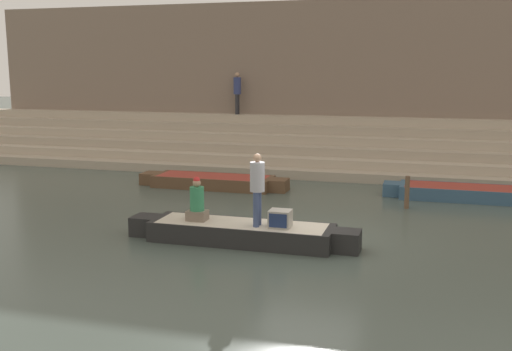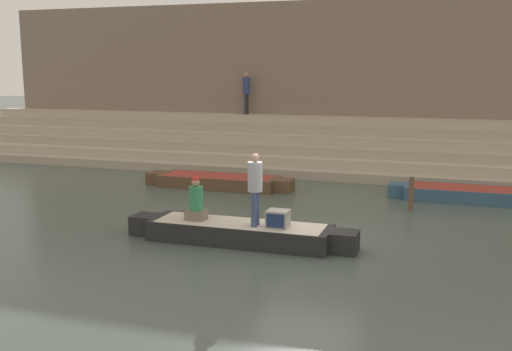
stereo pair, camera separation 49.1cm
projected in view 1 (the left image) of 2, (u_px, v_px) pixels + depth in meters
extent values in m
plane|color=#47544C|center=(307.00, 239.00, 14.05)|extent=(120.00, 120.00, 0.00)
cube|color=tan|center=(356.00, 169.00, 22.91)|extent=(36.00, 4.19, 0.34)
cube|color=#B2A28D|center=(357.00, 159.00, 23.18)|extent=(36.00, 3.49, 0.34)
cube|color=tan|center=(359.00, 149.00, 23.45)|extent=(36.00, 2.79, 0.34)
cube|color=#B2A28D|center=(360.00, 140.00, 23.72)|extent=(36.00, 2.09, 0.34)
cube|color=tan|center=(361.00, 130.00, 24.00)|extent=(36.00, 1.40, 0.34)
cube|color=#B2A28D|center=(363.00, 121.00, 24.27)|extent=(36.00, 0.70, 0.34)
cube|color=#7F6B5B|center=(366.00, 83.00, 24.90)|extent=(34.20, 1.20, 6.72)
cube|color=#4C4037|center=(362.00, 158.00, 24.85)|extent=(34.20, 0.12, 0.60)
cube|color=black|center=(241.00, 233.00, 13.73)|extent=(4.24, 1.17, 0.46)
cube|color=beige|center=(241.00, 224.00, 13.69)|extent=(3.90, 1.07, 0.05)
cube|color=black|center=(347.00, 241.00, 13.06)|extent=(0.59, 0.64, 0.46)
cube|color=black|center=(146.00, 225.00, 14.39)|extent=(0.59, 0.64, 0.46)
cylinder|color=olive|center=(225.00, 218.00, 14.53)|extent=(2.21, 0.04, 0.04)
cylinder|color=#3D4C75|center=(258.00, 208.00, 13.46)|extent=(0.14, 0.14, 0.79)
cylinder|color=#3D4C75|center=(256.00, 210.00, 13.29)|extent=(0.14, 0.14, 0.79)
cylinder|color=#B2B2BC|center=(257.00, 177.00, 13.25)|extent=(0.33, 0.33, 0.66)
sphere|color=tan|center=(257.00, 158.00, 13.17)|extent=(0.19, 0.19, 0.19)
cube|color=#756656|center=(197.00, 215.00, 13.92)|extent=(0.46, 0.36, 0.23)
cylinder|color=#338456|center=(197.00, 199.00, 13.86)|extent=(0.33, 0.33, 0.56)
sphere|color=tan|center=(197.00, 183.00, 13.79)|extent=(0.19, 0.19, 0.19)
sphere|color=red|center=(197.00, 180.00, 13.78)|extent=(0.16, 0.16, 0.16)
cube|color=#9E998E|center=(280.00, 219.00, 13.31)|extent=(0.48, 0.42, 0.39)
cube|color=navy|center=(278.00, 221.00, 13.10)|extent=(0.40, 0.02, 0.31)
cube|color=#33516B|center=(461.00, 193.00, 18.33)|extent=(3.67, 1.35, 0.40)
cube|color=#993328|center=(462.00, 187.00, 18.30)|extent=(3.37, 1.25, 0.05)
cube|color=#33516B|center=(392.00, 189.00, 18.91)|extent=(0.51, 0.74, 0.40)
cube|color=brown|center=(213.00, 182.00, 20.13)|extent=(4.02, 1.35, 0.40)
cube|color=#993328|center=(213.00, 176.00, 20.10)|extent=(3.70, 1.25, 0.05)
cube|color=brown|center=(279.00, 185.00, 19.50)|extent=(0.56, 0.74, 0.40)
cube|color=brown|center=(151.00, 178.00, 20.76)|extent=(0.56, 0.74, 0.40)
cylinder|color=brown|center=(407.00, 192.00, 17.06)|extent=(0.14, 0.14, 0.94)
cylinder|color=#28282D|center=(238.00, 104.00, 25.72)|extent=(0.13, 0.13, 0.86)
cylinder|color=#28282D|center=(237.00, 104.00, 25.56)|extent=(0.13, 0.13, 0.86)
cylinder|color=navy|center=(237.00, 86.00, 25.50)|extent=(0.32, 0.32, 0.72)
sphere|color=tan|center=(237.00, 75.00, 25.42)|extent=(0.20, 0.20, 0.20)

